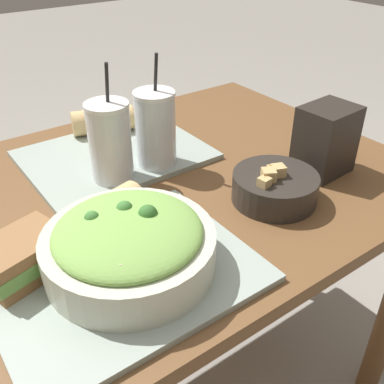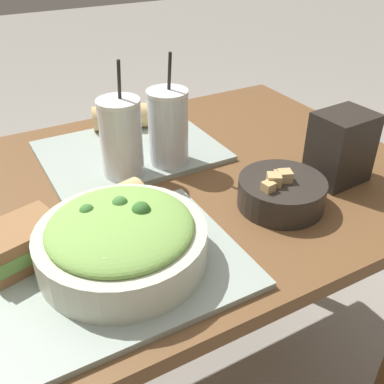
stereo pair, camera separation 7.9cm
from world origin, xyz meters
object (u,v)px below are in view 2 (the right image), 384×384
object	(u,v)px
baguette_near	(104,209)
drink_cup_dark	(121,140)
chip_bag	(341,147)
baguette_far	(124,117)
soup_bowl	(281,192)
sandwich_near	(20,243)
salad_bowl	(121,239)
drink_cup_red	(168,130)

from	to	relation	value
baguette_near	drink_cup_dark	size ratio (longest dim) A/B	0.71
drink_cup_dark	chip_bag	bearing A→B (deg)	-29.59
baguette_far	chip_bag	size ratio (longest dim) A/B	1.09
soup_bowl	sandwich_near	world-z (taller)	soup_bowl
drink_cup_dark	sandwich_near	bearing A→B (deg)	-143.91
soup_bowl	baguette_far	world-z (taller)	soup_bowl
baguette_near	drink_cup_dark	distance (m)	0.19
sandwich_near	drink_cup_dark	world-z (taller)	drink_cup_dark
sandwich_near	baguette_far	world-z (taller)	sandwich_near
baguette_near	baguette_far	world-z (taller)	same
sandwich_near	soup_bowl	bearing A→B (deg)	-23.61
sandwich_near	baguette_far	bearing A→B (deg)	34.30
salad_bowl	soup_bowl	world-z (taller)	salad_bowl
baguette_far	drink_cup_red	world-z (taller)	drink_cup_red
soup_bowl	sandwich_near	distance (m)	0.48
soup_bowl	chip_bag	distance (m)	0.18
salad_bowl	soup_bowl	xyz separation A→B (m)	(0.34, 0.02, -0.03)
sandwich_near	drink_cup_red	size ratio (longest dim) A/B	0.63
baguette_far	salad_bowl	bearing A→B (deg)	175.13
drink_cup_dark	drink_cup_red	distance (m)	0.11
soup_bowl	sandwich_near	bearing A→B (deg)	171.92
soup_bowl	baguette_far	xyz separation A→B (m)	(-0.14, 0.47, 0.01)
baguette_near	chip_bag	size ratio (longest dim) A/B	1.16
soup_bowl	chip_bag	bearing A→B (deg)	8.04
sandwich_near	baguette_near	distance (m)	0.15
salad_bowl	sandwich_near	world-z (taller)	salad_bowl
sandwich_near	drink_cup_dark	distance (m)	0.31
baguette_far	chip_bag	bearing A→B (deg)	-128.04
soup_bowl	drink_cup_red	xyz separation A→B (m)	(-0.12, 0.25, 0.06)
soup_bowl	chip_bag	xyz separation A→B (m)	(0.17, 0.02, 0.04)
sandwich_near	chip_bag	size ratio (longest dim) A/B	1.02
drink_cup_dark	baguette_near	bearing A→B (deg)	-122.70
salad_bowl	sandwich_near	distance (m)	0.17
baguette_far	chip_bag	xyz separation A→B (m)	(0.31, -0.44, 0.03)
baguette_far	sandwich_near	bearing A→B (deg)	157.07
salad_bowl	drink_cup_dark	xyz separation A→B (m)	(0.11, 0.27, 0.03)
salad_bowl	baguette_far	distance (m)	0.52
baguette_near	drink_cup_dark	xyz separation A→B (m)	(0.10, 0.15, 0.05)
salad_bowl	baguette_far	size ratio (longest dim) A/B	1.66
soup_bowl	drink_cup_red	world-z (taller)	drink_cup_red
baguette_far	soup_bowl	bearing A→B (deg)	-146.33
salad_bowl	baguette_near	world-z (taller)	salad_bowl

